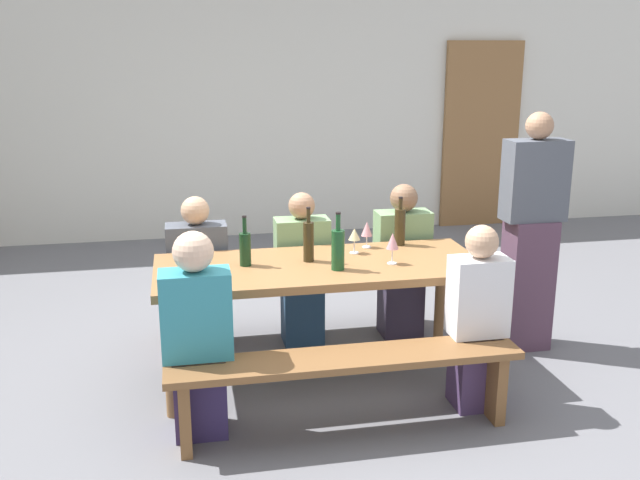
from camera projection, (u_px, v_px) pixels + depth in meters
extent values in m
plane|color=slate|center=(320.00, 375.00, 4.58)|extent=(24.00, 24.00, 0.00)
cube|color=silver|center=(253.00, 88.00, 7.69)|extent=(14.00, 0.20, 3.20)
cube|color=olive|center=(481.00, 135.00, 8.19)|extent=(0.90, 0.06, 2.10)
cube|color=olive|center=(320.00, 267.00, 4.39)|extent=(2.01, 0.81, 0.05)
cylinder|color=olive|center=(170.00, 359.00, 3.99)|extent=(0.07, 0.07, 0.70)
cylinder|color=olive|center=(480.00, 334.00, 4.34)|extent=(0.07, 0.07, 0.70)
cylinder|color=olive|center=(170.00, 315.00, 4.65)|extent=(0.07, 0.07, 0.70)
cylinder|color=olive|center=(440.00, 296.00, 4.99)|extent=(0.07, 0.07, 0.70)
cube|color=brown|center=(346.00, 359.00, 3.80)|extent=(1.91, 0.30, 0.04)
cube|color=brown|center=(185.00, 413.00, 3.70)|extent=(0.06, 0.24, 0.41)
cube|color=brown|center=(493.00, 383.00, 4.02)|extent=(0.06, 0.24, 0.41)
cube|color=brown|center=(301.00, 277.00, 5.14)|extent=(1.91, 0.30, 0.04)
cube|color=brown|center=(182.00, 315.00, 5.04)|extent=(0.06, 0.24, 0.41)
cube|color=brown|center=(413.00, 299.00, 5.36)|extent=(0.06, 0.24, 0.41)
cylinder|color=#332814|center=(309.00, 242.00, 4.40)|extent=(0.07, 0.07, 0.25)
cylinder|color=#332814|center=(308.00, 216.00, 4.36)|extent=(0.02, 0.02, 0.08)
cylinder|color=black|center=(308.00, 208.00, 4.35)|extent=(0.03, 0.03, 0.01)
cylinder|color=#194723|center=(338.00, 250.00, 4.24)|extent=(0.08, 0.08, 0.24)
cylinder|color=#194723|center=(338.00, 222.00, 4.19)|extent=(0.03, 0.03, 0.10)
cylinder|color=black|center=(338.00, 213.00, 4.18)|extent=(0.03, 0.03, 0.01)
cylinder|color=#332814|center=(400.00, 227.00, 4.77)|extent=(0.07, 0.07, 0.25)
cylinder|color=#332814|center=(401.00, 204.00, 4.72)|extent=(0.03, 0.03, 0.07)
cylinder|color=black|center=(401.00, 198.00, 4.71)|extent=(0.03, 0.03, 0.01)
cylinder|color=#143319|center=(245.00, 249.00, 4.32)|extent=(0.07, 0.07, 0.20)
cylinder|color=#143319|center=(244.00, 226.00, 4.28)|extent=(0.02, 0.02, 0.10)
cylinder|color=black|center=(244.00, 217.00, 4.27)|extent=(0.03, 0.03, 0.01)
cylinder|color=silver|center=(354.00, 253.00, 4.60)|extent=(0.06, 0.06, 0.01)
cylinder|color=silver|center=(354.00, 246.00, 4.59)|extent=(0.01, 0.01, 0.08)
cone|color=beige|center=(354.00, 234.00, 4.57)|extent=(0.08, 0.08, 0.07)
cylinder|color=silver|center=(367.00, 247.00, 4.73)|extent=(0.06, 0.06, 0.01)
cylinder|color=silver|center=(367.00, 241.00, 4.72)|extent=(0.01, 0.01, 0.07)
cone|color=#D18C93|center=(367.00, 229.00, 4.70)|extent=(0.08, 0.08, 0.10)
cylinder|color=silver|center=(392.00, 263.00, 4.38)|extent=(0.06, 0.06, 0.01)
cylinder|color=silver|center=(392.00, 256.00, 4.37)|extent=(0.01, 0.01, 0.09)
cone|color=#D18C93|center=(393.00, 241.00, 4.34)|extent=(0.08, 0.08, 0.10)
cube|color=#322652|center=(200.00, 394.00, 3.85)|extent=(0.28, 0.24, 0.45)
cube|color=teal|center=(196.00, 314.00, 3.73)|extent=(0.37, 0.20, 0.47)
sphere|color=beige|center=(193.00, 252.00, 3.64)|extent=(0.21, 0.21, 0.21)
cube|color=#4B355C|center=(474.00, 369.00, 4.15)|extent=(0.24, 0.24, 0.45)
cube|color=silver|center=(479.00, 296.00, 4.03)|extent=(0.32, 0.20, 0.45)
sphere|color=tan|center=(482.00, 242.00, 3.94)|extent=(0.19, 0.19, 0.19)
cube|color=#513E67|center=(200.00, 319.00, 4.91)|extent=(0.30, 0.24, 0.45)
cube|color=#4C515B|center=(197.00, 257.00, 4.80)|extent=(0.40, 0.20, 0.45)
sphere|color=tan|center=(195.00, 211.00, 4.71)|extent=(0.19, 0.19, 0.19)
cube|color=navy|center=(302.00, 312.00, 5.05)|extent=(0.28, 0.24, 0.45)
cube|color=#729966|center=(302.00, 250.00, 4.93)|extent=(0.37, 0.20, 0.45)
sphere|color=#A87A5B|center=(302.00, 206.00, 4.85)|extent=(0.18, 0.18, 0.18)
cube|color=#382E42|center=(401.00, 305.00, 5.18)|extent=(0.29, 0.24, 0.45)
cube|color=#729966|center=(402.00, 244.00, 5.06)|extent=(0.38, 0.20, 0.47)
sphere|color=#846047|center=(404.00, 198.00, 4.98)|extent=(0.20, 0.20, 0.20)
cube|color=#54384B|center=(527.00, 284.00, 4.92)|extent=(0.31, 0.24, 0.91)
cube|color=#4C515B|center=(535.00, 180.00, 4.73)|extent=(0.41, 0.20, 0.54)
sphere|color=#A87A5B|center=(540.00, 126.00, 4.63)|extent=(0.18, 0.18, 0.18)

